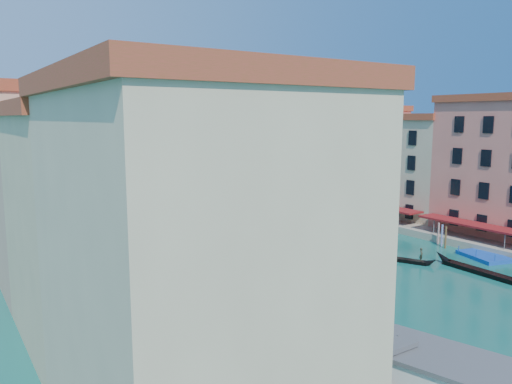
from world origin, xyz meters
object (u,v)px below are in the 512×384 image
vaporetto_stop (298,337)px  blue_dock (484,256)px  vaporetto_far (158,216)px  gondola_right (486,271)px  vaporetto_near (381,364)px  gondola_fore (391,257)px

vaporetto_stop → blue_dock: 35.32m
vaporetto_stop → vaporetto_far: 47.67m
gondola_right → blue_dock: 7.40m
vaporetto_near → blue_dock: 35.21m
vaporetto_near → vaporetto_far: bearing=67.0°
vaporetto_far → gondola_right: vaporetto_far is taller
vaporetto_near → blue_dock: bearing=6.7°
gondola_fore → gondola_right: gondola_right is taller
vaporetto_stop → gondola_right: 28.57m
gondola_fore → vaporetto_stop: bearing=-178.0°
vaporetto_stop → blue_dock: (34.50, 7.49, -1.20)m
vaporetto_near → vaporetto_far: size_ratio=1.03×
vaporetto_near → vaporetto_far: 53.29m
vaporetto_stop → gondola_right: vaporetto_stop is taller
vaporetto_stop → vaporetto_near: vaporetto_stop is taller
vaporetto_near → gondola_fore: 29.44m
vaporetto_stop → gondola_fore: vaporetto_stop is taller
gondola_fore → vaporetto_far: bearing=88.7°
vaporetto_stop → vaporetto_near: 6.32m
vaporetto_stop → vaporetto_far: size_ratio=0.75×
vaporetto_far → gondola_right: bearing=-76.3°
blue_dock → vaporetto_near: bearing=-141.7°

